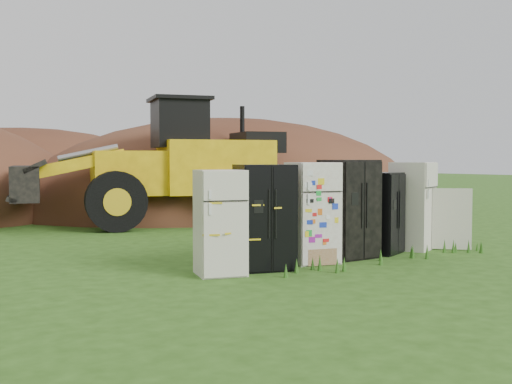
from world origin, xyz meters
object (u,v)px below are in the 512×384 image
Objects in this scene: fridge_black_side at (265,217)px; fridge_sticker at (312,213)px; fridge_dark_mid at (349,209)px; wheel_loader at (148,162)px; fridge_open_door at (412,206)px; fridge_black_right at (381,213)px; fridge_leftmost at (220,222)px.

fridge_sticker is at bearing 21.75° from fridge_black_side.
fridge_sticker is 0.97× the size of fridge_dark_mid.
fridge_sticker is 7.64m from wheel_loader.
fridge_black_right is at bearing 159.03° from fridge_open_door.
fridge_open_door is (4.84, 0.01, 0.05)m from fridge_leftmost.
fridge_leftmost is 8.06m from wheel_loader.
fridge_dark_mid is at bearing 19.42° from fridge_leftmost.
fridge_black_side is 0.96× the size of fridge_dark_mid.
fridge_black_right is (0.92, 0.01, -0.13)m from fridge_dark_mid.
fridge_black_side is at bearing -161.97° from fridge_sticker.
fridge_leftmost is at bearing -163.91° from fridge_black_side.
fridge_black_side is 1.15m from fridge_sticker.
fridge_dark_mid is 0.93m from fridge_black_right.
fridge_dark_mid is (0.93, -0.00, 0.02)m from fridge_sticker.
wheel_loader is (-0.32, 7.56, 0.88)m from fridge_dark_mid.
fridge_dark_mid is at bearing -68.82° from wheel_loader.
fridge_dark_mid is 1.16× the size of fridge_black_right.
fridge_black_side is 7.86m from wheel_loader.
wheel_loader is at bearing 84.94° from fridge_open_door.
fridge_open_door is at bearing -54.93° from wheel_loader.
fridge_leftmost is at bearing 160.43° from fridge_black_right.
fridge_black_right is at bearing -61.90° from wheel_loader.
fridge_black_right is 7.72m from wheel_loader.
fridge_leftmost is 0.94× the size of fridge_sticker.
fridge_dark_mid is 7.62m from wheel_loader.
fridge_black_side reaches higher than fridge_leftmost.
fridge_dark_mid is at bearing 160.85° from fridge_black_right.
fridge_black_side is (0.88, -0.05, 0.04)m from fridge_leftmost.
fridge_dark_mid reaches higher than fridge_black_right.
fridge_open_door is (3.96, 0.06, 0.01)m from fridge_black_side.
fridge_black_right is (3.88, 0.00, -0.05)m from fridge_leftmost.
fridge_black_side reaches higher than fridge_black_right.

